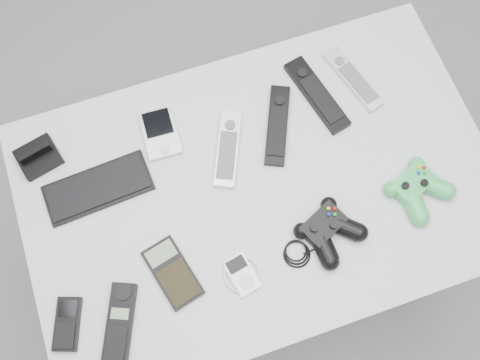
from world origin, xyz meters
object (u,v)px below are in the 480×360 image
object	(u,v)px
remote_black_b	(317,94)
mp3_player	(242,274)
desk	(259,196)
pda	(160,133)
cordless_handset	(120,323)
controller_black	(328,229)
remote_black_a	(277,125)
pda_keyboard	(98,188)
remote_silver_b	(353,79)
mobile_phone	(67,324)
calculator	(173,273)
controller_green	(417,188)
remote_silver_a	(228,149)

from	to	relation	value
remote_black_b	mp3_player	bearing A→B (deg)	-144.19
desk	pda	xyz separation A→B (m)	(-0.18, 0.20, 0.07)
desk	cordless_handset	size ratio (longest dim) A/B	6.48
controller_black	remote_black_a	bearing A→B (deg)	68.46
remote_black_a	cordless_handset	xyz separation A→B (m)	(-0.47, -0.32, 0.00)
pda_keyboard	remote_silver_b	xyz separation A→B (m)	(0.66, 0.07, 0.00)
remote_black_b	mobile_phone	size ratio (longest dim) A/B	1.93
desk	calculator	bearing A→B (deg)	-153.02
mp3_player	controller_black	distance (m)	0.21
calculator	controller_green	distance (m)	0.58
remote_silver_b	controller_black	xyz separation A→B (m)	(-0.20, -0.33, 0.01)
remote_black_a	mobile_phone	xyz separation A→B (m)	(-0.58, -0.29, -0.00)
pda_keyboard	remote_silver_a	distance (m)	0.31
remote_black_a	calculator	distance (m)	0.42
remote_black_b	cordless_handset	world-z (taller)	cordless_handset
pda	cordless_handset	distance (m)	0.44
desk	cordless_handset	xyz separation A→B (m)	(-0.38, -0.19, 0.08)
mobile_phone	mp3_player	bearing A→B (deg)	16.60
remote_black_b	calculator	distance (m)	0.55
pda	remote_black_b	xyz separation A→B (m)	(0.39, -0.02, 0.00)
pda_keyboard	remote_black_b	size ratio (longest dim) A/B	1.12
remote_black_b	mobile_phone	xyz separation A→B (m)	(-0.70, -0.33, -0.00)
remote_black_a	remote_silver_a	bearing A→B (deg)	-147.04
mobile_phone	mp3_player	distance (m)	0.38
pda	controller_black	world-z (taller)	controller_black
remote_black_b	controller_green	bearing A→B (deg)	-80.11
desk	remote_black_b	distance (m)	0.28
pda_keyboard	controller_black	distance (m)	0.53
remote_black_a	calculator	size ratio (longest dim) A/B	1.36
mobile_phone	mp3_player	xyz separation A→B (m)	(0.38, -0.02, -0.00)
calculator	controller_green	bearing A→B (deg)	-13.61
remote_silver_a	controller_green	distance (m)	0.44
pda_keyboard	mp3_player	world-z (taller)	same
mobile_phone	remote_silver_a	bearing A→B (deg)	50.68
mp3_player	controller_green	bearing A→B (deg)	-4.14
remote_black_a	controller_green	bearing A→B (deg)	-21.74
mp3_player	controller_green	distance (m)	0.44
pda_keyboard	remote_silver_b	distance (m)	0.66
pda	remote_black_a	world-z (taller)	same
mp3_player	pda_keyboard	bearing A→B (deg)	118.67
remote_silver_b	cordless_handset	distance (m)	0.79
remote_black_b	controller_black	size ratio (longest dim) A/B	0.95
mp3_player	remote_silver_a	bearing A→B (deg)	66.20
remote_silver_a	controller_green	size ratio (longest dim) A/B	1.36
remote_black_a	controller_black	world-z (taller)	controller_black
pda	mp3_player	distance (m)	0.39
mobile_phone	controller_black	bearing A→B (deg)	20.60
remote_silver_b	remote_silver_a	bearing A→B (deg)	176.85
calculator	remote_black_a	bearing A→B (deg)	23.40
pda_keyboard	mp3_player	distance (m)	0.38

